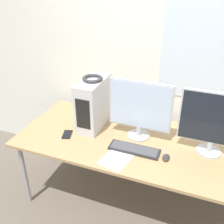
# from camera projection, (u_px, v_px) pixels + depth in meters

# --- Properties ---
(wall_back) EXTENTS (8.00, 0.07, 2.70)m
(wall_back) POSITION_uv_depth(u_px,v_px,m) (170.00, 59.00, 2.52)
(wall_back) COLOR silver
(wall_back) RESTS_ON ground_plane
(desk) EXTENTS (2.43, 0.94, 0.75)m
(desk) POSITION_uv_depth(u_px,v_px,m) (151.00, 148.00, 2.34)
(desk) COLOR tan
(desk) RESTS_ON ground_plane
(pc_tower) EXTENTS (0.20, 0.45, 0.48)m
(pc_tower) POSITION_uv_depth(u_px,v_px,m) (93.00, 104.00, 2.49)
(pc_tower) COLOR silver
(pc_tower) RESTS_ON desk
(headphones) EXTENTS (0.19, 0.19, 0.03)m
(headphones) POSITION_uv_depth(u_px,v_px,m) (93.00, 78.00, 2.37)
(headphones) COLOR #333338
(headphones) RESTS_ON pc_tower
(monitor_main) EXTENTS (0.56, 0.20, 0.55)m
(monitor_main) POSITION_uv_depth(u_px,v_px,m) (140.00, 108.00, 2.29)
(monitor_main) COLOR #B7B7BC
(monitor_main) RESTS_ON desk
(monitor_right_near) EXTENTS (0.56, 0.20, 0.55)m
(monitor_right_near) POSITION_uv_depth(u_px,v_px,m) (215.00, 122.00, 2.08)
(monitor_right_near) COLOR #B7B7BC
(monitor_right_near) RESTS_ON desk
(keyboard) EXTENTS (0.44, 0.14, 0.02)m
(keyboard) POSITION_uv_depth(u_px,v_px,m) (134.00, 149.00, 2.24)
(keyboard) COLOR #28282D
(keyboard) RESTS_ON desk
(mouse) EXTENTS (0.06, 0.10, 0.03)m
(mouse) POSITION_uv_depth(u_px,v_px,m) (166.00, 158.00, 2.14)
(mouse) COLOR #2D2D2D
(mouse) RESTS_ON desk
(cell_phone) EXTENTS (0.12, 0.16, 0.01)m
(cell_phone) POSITION_uv_depth(u_px,v_px,m) (67.00, 134.00, 2.45)
(cell_phone) COLOR black
(cell_phone) RESTS_ON desk
(paper_sheet_left) EXTENTS (0.26, 0.33, 0.00)m
(paper_sheet_left) POSITION_uv_depth(u_px,v_px,m) (117.00, 158.00, 2.15)
(paper_sheet_left) COLOR white
(paper_sheet_left) RESTS_ON desk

